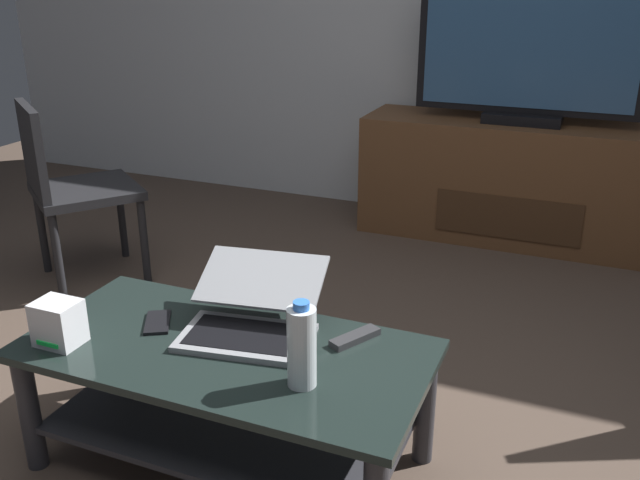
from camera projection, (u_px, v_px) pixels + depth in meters
name	position (u px, v px, depth m)	size (l,w,h in m)	color
coffee_table	(227.00, 384.00, 1.97)	(1.14, 0.56, 0.39)	black
media_cabinet	(516.00, 182.00, 3.68)	(1.62, 0.47, 0.64)	brown
television	(529.00, 54.00, 3.42)	(1.11, 0.20, 0.71)	black
side_chair	(67.00, 183.00, 3.09)	(0.62, 0.62, 0.84)	black
laptop	(253.00, 313.00, 1.99)	(0.42, 0.43, 0.17)	gray
router_box	(58.00, 323.00, 1.92)	(0.12, 0.10, 0.13)	silver
water_bottle_near	(302.00, 346.00, 1.71)	(0.07, 0.07, 0.23)	silver
cell_phone	(158.00, 322.00, 2.05)	(0.07, 0.14, 0.01)	black
tv_remote	(355.00, 337.00, 1.95)	(0.04, 0.16, 0.02)	#2D2D30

